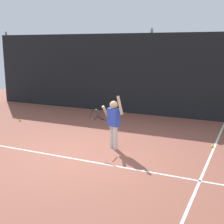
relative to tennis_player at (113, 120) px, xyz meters
name	(u,v)px	position (x,y,z in m)	size (l,w,h in m)	color
ground_plane	(89,153)	(-0.36, -0.56, -0.73)	(20.00, 20.00, 0.00)	brown
court_line_baseline	(79,160)	(-0.36, -1.05, -0.72)	(9.00, 0.05, 0.00)	white
court_line_sideline	(211,156)	(2.31, 0.44, -0.72)	(0.05, 9.00, 0.00)	white
back_fence_windscreen	(150,75)	(-0.36, 4.03, 0.75)	(13.74, 0.08, 2.96)	black
fence_post_0	(8,67)	(-7.08, 4.09, 0.83)	(0.09, 0.09, 3.11)	slate
fence_post_1	(151,73)	(-0.36, 4.09, 0.83)	(0.09, 0.09, 3.11)	slate
tennis_player	(113,120)	(0.00, 0.00, 0.00)	(0.85, 0.56, 1.35)	silver
tennis_ball_0	(212,146)	(2.27, 1.12, -0.69)	(0.07, 0.07, 0.07)	#CCE033
tennis_ball_1	(20,120)	(-4.05, 1.23, -0.69)	(0.07, 0.07, 0.07)	#CCE033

